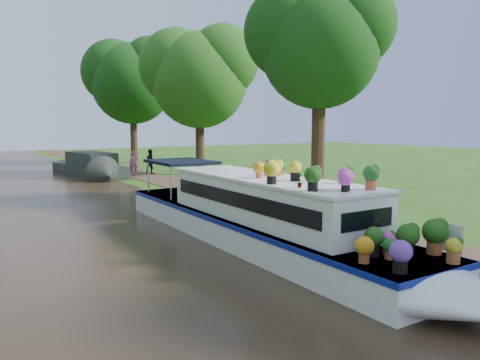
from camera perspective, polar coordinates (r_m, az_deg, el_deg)
The scene contains 12 objects.
ground at distance 15.20m, azimuth 6.05°, elevation -5.50°, with size 100.00×100.00×0.00m, color #244B12.
canal_water at distance 12.52m, azimuth -16.37°, elevation -8.40°, with size 10.00×100.00×0.02m, color #2E2114.
towpath at distance 15.95m, azimuth 9.46°, elevation -4.91°, with size 2.20×100.00×0.03m, color #432E1F.
plant_boat at distance 12.24m, azimuth 3.18°, elevation -4.42°, with size 2.29×13.52×2.29m.
tree_near_overhang at distance 19.91m, azimuth 9.58°, elevation 16.48°, with size 5.52×5.28×8.99m.
tree_near_mid at distance 30.20m, azimuth -5.09°, elevation 12.92°, with size 6.90×6.60×9.40m.
tree_near_far at distance 40.16m, azimuth -13.07°, elevation 12.14°, with size 7.59×7.26×10.30m.
second_boat at distance 30.26m, azimuth -17.72°, elevation 1.54°, with size 3.15×7.94×1.49m.
sandwich_board at distance 13.62m, azimuth 15.77°, elevation -5.24°, with size 0.62×0.57×0.93m.
pedestrian_pink at distance 30.18m, azimuth -12.84°, elevation 2.05°, with size 0.56×0.37×1.53m, color #CD548C.
pedestrian_dark at distance 30.68m, azimuth -10.78°, elevation 2.22°, with size 0.77×0.60×1.58m, color black.
verge_plant at distance 19.29m, azimuth -3.03°, elevation -2.11°, with size 0.43×0.37×0.47m, color #22712B.
Camera 1 is at (-9.19, -11.66, 3.25)m, focal length 35.00 mm.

